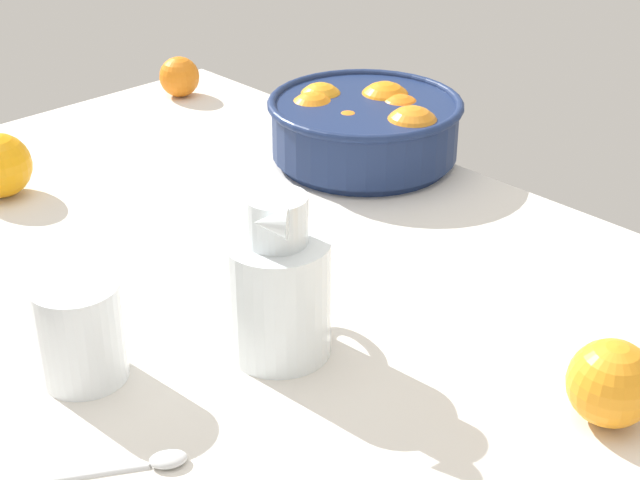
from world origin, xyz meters
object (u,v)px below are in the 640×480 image
object	(u,v)px
second_glass	(81,338)
loose_orange_0	(611,383)
loose_orange_4	(179,77)
spoon	(113,468)
fruit_bowl	(366,126)
juice_pitcher	(279,297)

from	to	relation	value
second_glass	loose_orange_0	size ratio (longest dim) A/B	1.27
loose_orange_4	spoon	distance (cm)	90.49
fruit_bowl	spoon	xyz separation A→B (cm)	(30.13, -60.94, -4.73)
second_glass	loose_orange_4	distance (cm)	76.92
fruit_bowl	juice_pitcher	size ratio (longest dim) A/B	1.54
fruit_bowl	loose_orange_4	distance (cm)	39.38
juice_pitcher	second_glass	world-z (taller)	juice_pitcher
juice_pitcher	spoon	size ratio (longest dim) A/B	1.07
juice_pitcher	loose_orange_4	world-z (taller)	juice_pitcher
loose_orange_4	fruit_bowl	bearing A→B (deg)	4.22
spoon	fruit_bowl	bearing A→B (deg)	116.31
second_glass	spoon	distance (cm)	14.80
loose_orange_0	second_glass	bearing A→B (deg)	-141.39
loose_orange_4	juice_pitcher	bearing A→B (deg)	-29.05
loose_orange_4	spoon	world-z (taller)	loose_orange_4
loose_orange_0	spoon	world-z (taller)	loose_orange_0
fruit_bowl	second_glass	distance (cm)	57.97
juice_pitcher	fruit_bowl	bearing A→B (deg)	123.78
loose_orange_0	loose_orange_4	size ratio (longest dim) A/B	1.20
loose_orange_4	second_glass	bearing A→B (deg)	-43.09
second_glass	loose_orange_4	bearing A→B (deg)	136.91
fruit_bowl	spoon	bearing A→B (deg)	-63.69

